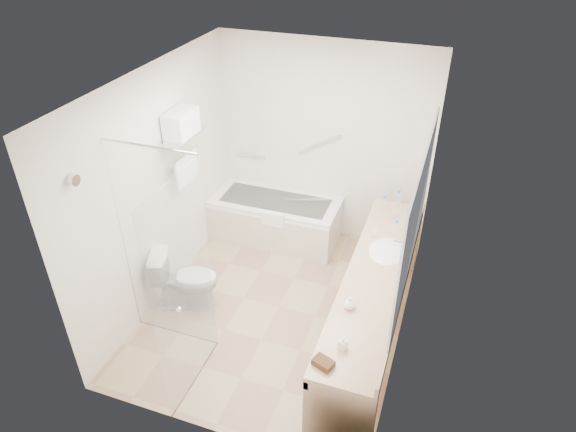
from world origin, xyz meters
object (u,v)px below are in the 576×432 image
(amenity_basket, at_px, (323,363))
(water_bottle_left, at_px, (396,228))
(bathtub, at_px, (276,219))
(toilet, at_px, (186,280))
(vanity_counter, at_px, (374,292))

(amenity_basket, distance_m, water_bottle_left, 1.90)
(bathtub, xyz_separation_m, water_bottle_left, (1.58, -0.69, 0.66))
(toilet, relative_size, amenity_basket, 4.47)
(toilet, distance_m, water_bottle_left, 2.27)
(toilet, height_order, water_bottle_left, water_bottle_left)
(water_bottle_left, bearing_deg, vanity_counter, -94.81)
(toilet, distance_m, amenity_basket, 2.16)
(bathtub, height_order, amenity_basket, amenity_basket)
(vanity_counter, bearing_deg, water_bottle_left, 85.19)
(vanity_counter, distance_m, toilet, 2.00)
(vanity_counter, relative_size, amenity_basket, 17.46)
(vanity_counter, relative_size, water_bottle_left, 15.15)
(toilet, relative_size, water_bottle_left, 3.88)
(toilet, bearing_deg, water_bottle_left, -88.05)
(toilet, xyz_separation_m, water_bottle_left, (2.03, 0.82, 0.59))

